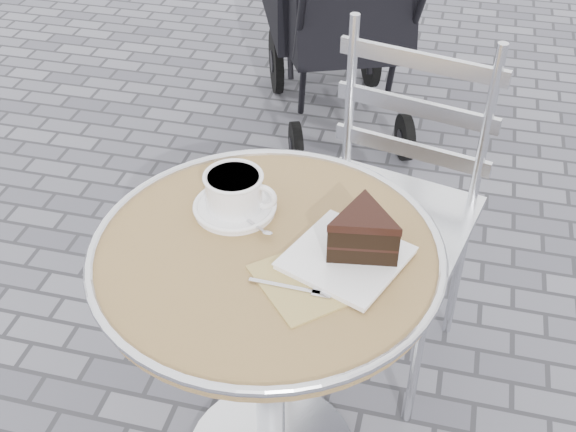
% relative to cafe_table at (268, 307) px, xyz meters
% --- Properties ---
extents(cafe_table, '(0.72, 0.72, 0.74)m').
position_rel_cafe_table_xyz_m(cafe_table, '(0.00, 0.00, 0.00)').
color(cafe_table, silver).
rests_on(cafe_table, ground).
extents(cappuccino_set, '(0.19, 0.17, 0.09)m').
position_rel_cafe_table_xyz_m(cappuccino_set, '(-0.10, 0.11, 0.20)').
color(cappuccino_set, white).
rests_on(cappuccino_set, cafe_table).
extents(cake_plate_set, '(0.32, 0.33, 0.11)m').
position_rel_cafe_table_xyz_m(cake_plate_set, '(0.18, 0.01, 0.22)').
color(cake_plate_set, tan).
rests_on(cake_plate_set, cafe_table).
extents(bistro_chair, '(0.52, 0.52, 0.96)m').
position_rel_cafe_table_xyz_m(bistro_chair, '(0.21, 0.53, 0.03)').
color(bistro_chair, silver).
rests_on(bistro_chair, ground).
extents(baby_stroller, '(0.84, 1.16, 1.11)m').
position_rel_cafe_table_xyz_m(baby_stroller, '(-0.20, 1.78, -0.07)').
color(baby_stroller, black).
rests_on(baby_stroller, ground).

